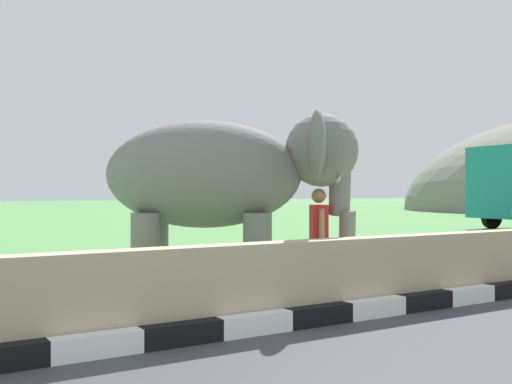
{
  "coord_description": "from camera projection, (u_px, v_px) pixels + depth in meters",
  "views": [
    {
      "loc": [
        -2.64,
        -1.98,
        1.6
      ],
      "look_at": [
        2.45,
        6.13,
        1.6
      ],
      "focal_mm": 43.2,
      "sensor_mm": 36.0,
      "label": 1
    }
  ],
  "objects": [
    {
      "name": "person_handler",
      "position": [
        319.0,
        235.0,
        9.73
      ],
      "size": [
        0.4,
        0.61,
        1.66
      ],
      "color": "navy",
      "rests_on": "ground_plane"
    },
    {
      "name": "striped_curb",
      "position": [
        140.0,
        340.0,
        6.15
      ],
      "size": [
        16.2,
        0.2,
        0.24
      ],
      "color": "white",
      "rests_on": "ground_plane"
    },
    {
      "name": "barrier_parapet",
      "position": [
        310.0,
        280.0,
        7.65
      ],
      "size": [
        28.0,
        0.36,
        1.0
      ],
      "primitive_type": "cube",
      "color": "tan",
      "rests_on": "ground_plane"
    },
    {
      "name": "elephant",
      "position": [
        227.0,
        177.0,
        9.76
      ],
      "size": [
        3.95,
        3.53,
        2.84
      ],
      "color": "slate",
      "rests_on": "ground_plane"
    }
  ]
}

